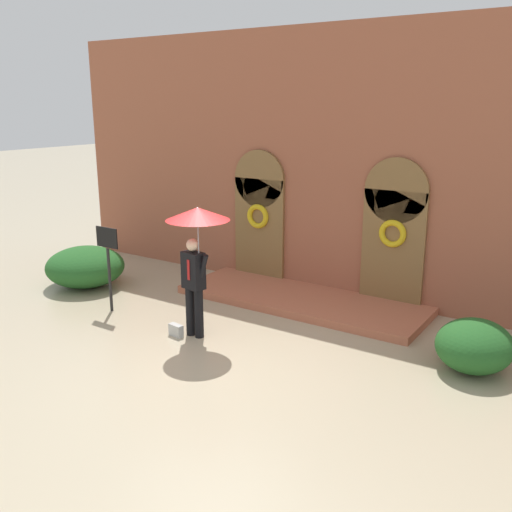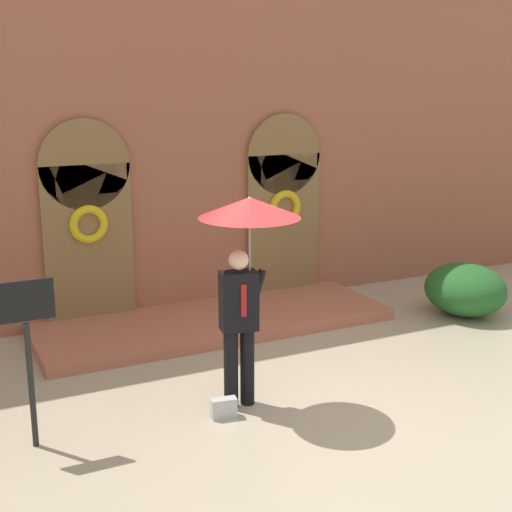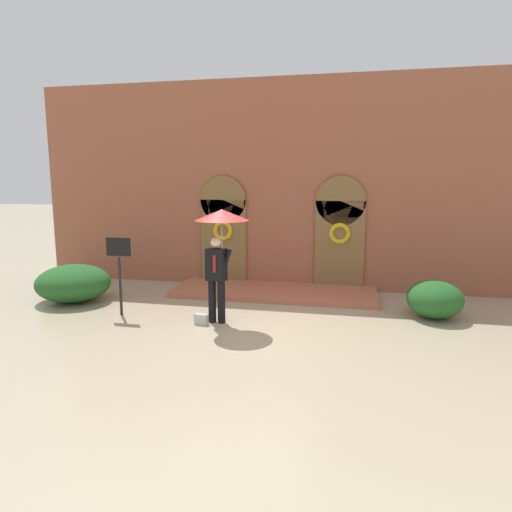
% 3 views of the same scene
% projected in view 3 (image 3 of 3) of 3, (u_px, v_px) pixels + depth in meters
% --- Properties ---
extents(ground_plane, '(80.00, 80.00, 0.00)m').
position_uv_depth(ground_plane, '(247.00, 333.00, 8.88)').
color(ground_plane, tan).
extents(building_facade, '(14.00, 2.30, 5.60)m').
position_uv_depth(building_facade, '(282.00, 190.00, 12.44)').
color(building_facade, '#9E563D').
rests_on(building_facade, ground).
extents(person_with_umbrella, '(1.10, 1.10, 2.36)m').
position_uv_depth(person_with_umbrella, '(220.00, 232.00, 9.20)').
color(person_with_umbrella, black).
rests_on(person_with_umbrella, ground).
extents(handbag, '(0.29, 0.16, 0.22)m').
position_uv_depth(handbag, '(201.00, 319.00, 9.38)').
color(handbag, '#B7B7B2').
rests_on(handbag, ground).
extents(sign_post, '(0.56, 0.06, 1.72)m').
position_uv_depth(sign_post, '(119.00, 263.00, 9.87)').
color(sign_post, black).
rests_on(sign_post, ground).
extents(shrub_left, '(1.77, 1.74, 0.90)m').
position_uv_depth(shrub_left, '(73.00, 283.00, 11.15)').
color(shrub_left, '#235B23').
rests_on(shrub_left, ground).
extents(shrub_right, '(1.18, 1.33, 0.80)m').
position_uv_depth(shrub_right, '(435.00, 299.00, 9.85)').
color(shrub_right, '#235B23').
rests_on(shrub_right, ground).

